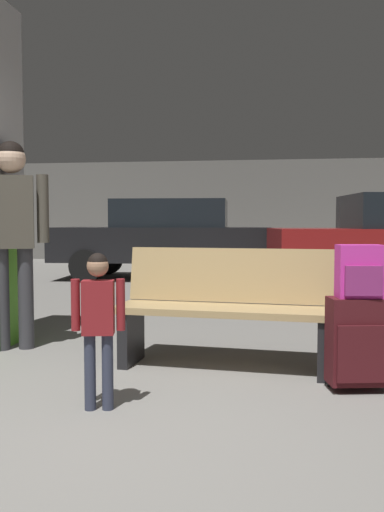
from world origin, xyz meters
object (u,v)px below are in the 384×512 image
bench (225,308)px  adult (12,222)px  suitcase (358,342)px  parked_car_far (166,237)px  backpack_bright (360,272)px  child (98,314)px

bench → adult: adult is taller
suitcase → adult: size_ratio=0.34×
bench → parked_car_far: 6.49m
backpack_bright → parked_car_far: (-2.55, 6.74, 0.03)m
bench → suitcase: 1.02m
parked_car_far → adult: bearing=-91.8°
child → bench: bearing=58.2°
suitcase → backpack_bright: size_ratio=1.78×
bench → suitcase: bench is taller
adult → parked_car_far: adult is taller
child → adult: adult is taller
child → adult: (-1.19, 1.37, 0.53)m
backpack_bright → parked_car_far: size_ratio=0.08×
bench → adult: bearing=170.2°
bench → suitcase: (0.90, -0.47, -0.12)m
suitcase → child: 1.67m
backpack_bright → adult: 2.86m
parked_car_far → child: bearing=-82.2°
suitcase → parked_car_far: (-2.55, 6.74, 0.48)m
bench → adult: (-1.84, 0.32, 0.65)m
bench → parked_car_far: parked_car_far is taller
child → suitcase: bearing=20.6°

